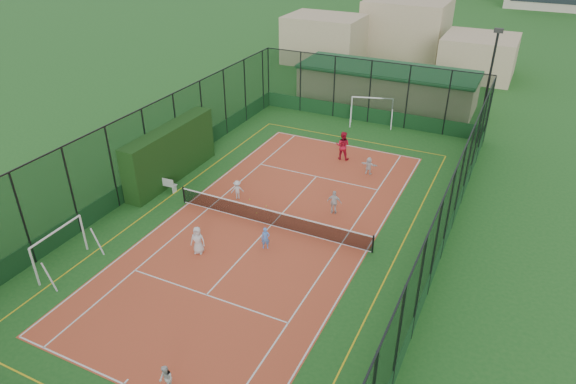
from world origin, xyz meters
name	(u,v)px	position (x,y,z in m)	size (l,w,h in m)	color
ground	(271,225)	(0.00, 0.00, 0.00)	(300.00, 300.00, 0.00)	#1D561E
court_slab	(271,225)	(0.00, 0.00, 0.01)	(11.17, 23.97, 0.01)	#CB452D
tennis_net	(271,217)	(0.00, 0.00, 0.53)	(11.67, 0.12, 1.06)	black
perimeter_fence	(270,186)	(0.00, 0.00, 2.50)	(18.12, 34.12, 5.00)	black
floodlight_ne	(487,88)	(8.60, 16.60, 4.12)	(0.60, 0.26, 8.25)	black
clubhouse	(386,86)	(0.00, 22.00, 1.57)	(15.20, 7.20, 3.15)	tan
hedge_left	(171,153)	(-8.30, 2.30, 1.73)	(1.18, 7.90, 3.46)	black
white_bench	(164,183)	(-7.80, 0.70, 0.49)	(1.73, 0.48, 0.97)	white
futsal_goal_near	(60,249)	(-7.44, -7.62, 1.03)	(0.92, 3.18, 2.05)	white
futsal_goal_far	(372,111)	(0.33, 16.82, 1.06)	(3.30, 0.96, 2.13)	white
child_near_left	(198,240)	(-2.16, -3.83, 0.76)	(0.73, 0.48, 1.50)	silver
child_near_mid	(266,238)	(0.72, -2.00, 0.61)	(0.44, 0.29, 1.20)	#528AEA
child_near_right	(166,379)	(1.66, -11.41, 0.61)	(0.58, 0.45, 1.19)	silver
child_far_left	(237,190)	(-3.17, 1.75, 0.60)	(0.77, 0.44, 1.19)	silver
child_far_right	(334,202)	(2.65, 2.68, 0.73)	(0.84, 0.35, 1.44)	silver
child_far_back	(369,166)	(2.91, 8.23, 0.60)	(1.09, 0.35, 1.18)	white
coach	(343,146)	(0.57, 9.61, 1.02)	(0.98, 0.76, 2.01)	red
tennis_balls	(268,209)	(-0.91, 1.37, 0.04)	(3.75, 1.24, 0.07)	#CCE033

